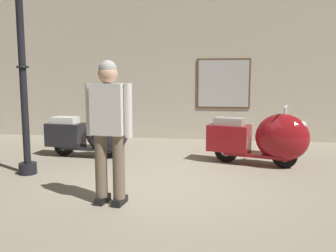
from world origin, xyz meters
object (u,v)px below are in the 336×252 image
at_px(scooter_0, 94,134).
at_px(visitor_0, 109,123).
at_px(lamppost, 22,61).
at_px(scooter_1, 265,138).

bearing_deg(scooter_0, visitor_0, -61.05).
xyz_separation_m(scooter_0, visitor_0, (1.09, -2.49, 0.56)).
distance_m(scooter_0, visitor_0, 2.78).
bearing_deg(visitor_0, lamppost, 63.52).
bearing_deg(scooter_1, scooter_0, -167.37).
bearing_deg(lamppost, visitor_0, -33.72).
relative_size(scooter_0, lamppost, 0.52).
distance_m(scooter_0, lamppost, 2.00).
xyz_separation_m(lamppost, visitor_0, (1.74, -1.16, -0.79)).
distance_m(scooter_0, scooter_1, 3.21).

